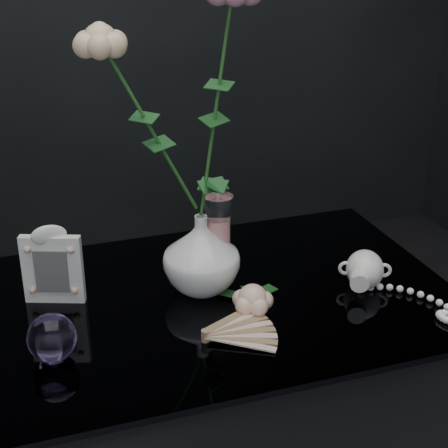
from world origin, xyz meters
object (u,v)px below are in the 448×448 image
object	(u,v)px
picture_frame	(52,264)
pearl_jar	(365,268)
paperweight	(52,338)
wine_glass	(218,241)
vase	(201,253)
loose_rose	(253,299)

from	to	relation	value
picture_frame	pearl_jar	size ratio (longest dim) A/B	0.59
paperweight	pearl_jar	size ratio (longest dim) A/B	0.30
wine_glass	paperweight	xyz separation A→B (m)	(-0.32, -0.15, -0.05)
vase	wine_glass	xyz separation A→B (m)	(0.04, 0.01, 0.01)
wine_glass	picture_frame	size ratio (longest dim) A/B	1.18
pearl_jar	loose_rose	bearing A→B (deg)	-148.51
wine_glass	loose_rose	xyz separation A→B (m)	(0.02, -0.12, -0.06)
pearl_jar	picture_frame	bearing A→B (deg)	-167.51
wine_glass	loose_rose	bearing A→B (deg)	-78.91
loose_rose	pearl_jar	distance (m)	0.24
vase	paperweight	size ratio (longest dim) A/B	1.93
wine_glass	pearl_jar	bearing A→B (deg)	-19.86
vase	picture_frame	xyz separation A→B (m)	(-0.26, 0.04, 0.00)
vase	loose_rose	distance (m)	0.13
paperweight	loose_rose	distance (m)	0.35
vase	picture_frame	distance (m)	0.27
wine_glass	paperweight	distance (m)	0.36
paperweight	loose_rose	size ratio (longest dim) A/B	0.48
picture_frame	paperweight	xyz separation A→B (m)	(-0.02, -0.18, -0.04)
picture_frame	paperweight	bearing A→B (deg)	-77.00
loose_rose	picture_frame	bearing A→B (deg)	163.11
loose_rose	paperweight	bearing A→B (deg)	-167.08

